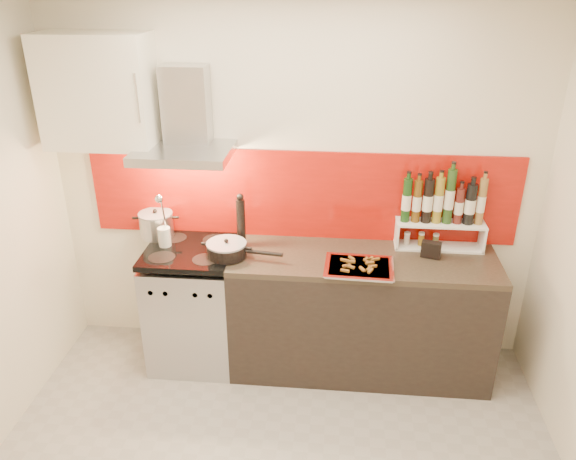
# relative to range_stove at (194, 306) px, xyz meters

# --- Properties ---
(back_wall) EXTENTS (3.40, 0.02, 2.60)m
(back_wall) POSITION_rel_range_stove_xyz_m (0.70, 0.30, 0.86)
(back_wall) COLOR silver
(back_wall) RESTS_ON ground
(backsplash) EXTENTS (3.00, 0.02, 0.64)m
(backsplash) POSITION_rel_range_stove_xyz_m (0.75, 0.29, 0.78)
(backsplash) COLOR #9A1108
(backsplash) RESTS_ON back_wall
(range_stove) EXTENTS (0.60, 0.60, 0.91)m
(range_stove) POSITION_rel_range_stove_xyz_m (0.00, 0.00, 0.00)
(range_stove) COLOR #B7B7BA
(range_stove) RESTS_ON ground
(counter) EXTENTS (1.80, 0.60, 0.90)m
(counter) POSITION_rel_range_stove_xyz_m (1.20, 0.00, 0.01)
(counter) COLOR black
(counter) RESTS_ON ground
(range_hood) EXTENTS (0.62, 0.50, 0.61)m
(range_hood) POSITION_rel_range_stove_xyz_m (0.00, 0.14, 1.30)
(range_hood) COLOR #B7B7BA
(range_hood) RESTS_ON back_wall
(upper_cabinet) EXTENTS (0.70, 0.35, 0.72)m
(upper_cabinet) POSITION_rel_range_stove_xyz_m (-0.55, 0.13, 1.51)
(upper_cabinet) COLOR white
(upper_cabinet) RESTS_ON back_wall
(stock_pot) EXTENTS (0.24, 0.24, 0.21)m
(stock_pot) POSITION_rel_range_stove_xyz_m (-0.28, 0.18, 0.56)
(stock_pot) COLOR #B7B7BA
(stock_pot) RESTS_ON range_stove
(saute_pan) EXTENTS (0.52, 0.27, 0.12)m
(saute_pan) POSITION_rel_range_stove_xyz_m (0.29, -0.08, 0.52)
(saute_pan) COLOR black
(saute_pan) RESTS_ON range_stove
(utensil_jar) EXTENTS (0.09, 0.13, 0.42)m
(utensil_jar) POSITION_rel_range_stove_xyz_m (-0.18, 0.02, 0.58)
(utensil_jar) COLOR silver
(utensil_jar) RESTS_ON range_stove
(pepper_mill) EXTENTS (0.06, 0.06, 0.39)m
(pepper_mill) POSITION_rel_range_stove_xyz_m (0.35, 0.10, 0.65)
(pepper_mill) COLOR black
(pepper_mill) RESTS_ON counter
(step_shelf) EXTENTS (0.60, 0.16, 0.57)m
(step_shelf) POSITION_rel_range_stove_xyz_m (1.71, 0.20, 0.73)
(step_shelf) COLOR white
(step_shelf) RESTS_ON counter
(caddy_box) EXTENTS (0.14, 0.09, 0.11)m
(caddy_box) POSITION_rel_range_stove_xyz_m (1.64, 0.04, 0.52)
(caddy_box) COLOR black
(caddy_box) RESTS_ON counter
(baking_tray) EXTENTS (0.46, 0.36, 0.03)m
(baking_tray) POSITION_rel_range_stove_xyz_m (1.16, -0.16, 0.47)
(baking_tray) COLOR silver
(baking_tray) RESTS_ON counter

